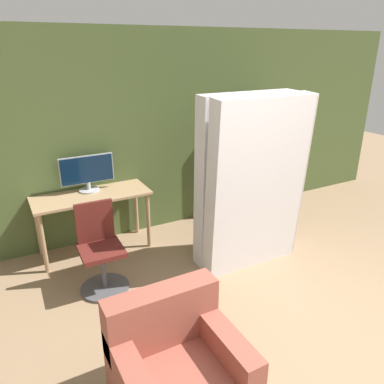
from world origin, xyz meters
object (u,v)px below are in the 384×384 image
at_px(bookshelf, 241,160).
at_px(mattress_far, 244,179).
at_px(monitor, 87,172).
at_px(office_chair, 101,255).
at_px(armchair, 177,371).
at_px(mattress_near, 258,186).

xyz_separation_m(bookshelf, mattress_far, (-0.76, -1.13, 0.17)).
xyz_separation_m(monitor, office_chair, (-0.15, -0.95, -0.63)).
xyz_separation_m(office_chair, bookshelf, (2.48, 0.99, 0.44)).
bearing_deg(armchair, mattress_far, 43.07).
relative_size(monitor, bookshelf, 0.38).
bearing_deg(mattress_far, mattress_near, -90.00).
xyz_separation_m(monitor, mattress_near, (1.57, -1.35, -0.01)).
height_order(monitor, armchair, monitor).
bearing_deg(office_chair, mattress_far, -4.88).
bearing_deg(monitor, office_chair, -99.04).
distance_m(monitor, bookshelf, 2.33).
distance_m(monitor, mattress_near, 2.07).
distance_m(bookshelf, mattress_near, 1.59).
distance_m(office_chair, mattress_far, 1.83).
relative_size(mattress_far, armchair, 2.36).
xyz_separation_m(office_chair, mattress_far, (1.72, -0.15, 0.61)).
distance_m(mattress_far, armchair, 2.36).
xyz_separation_m(mattress_near, armchair, (-1.65, -1.29, -0.68)).
height_order(bookshelf, mattress_far, mattress_far).
xyz_separation_m(mattress_far, armchair, (-1.65, -1.54, -0.68)).
xyz_separation_m(bookshelf, armchair, (-2.41, -2.68, -0.51)).
relative_size(office_chair, bookshelf, 0.55).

